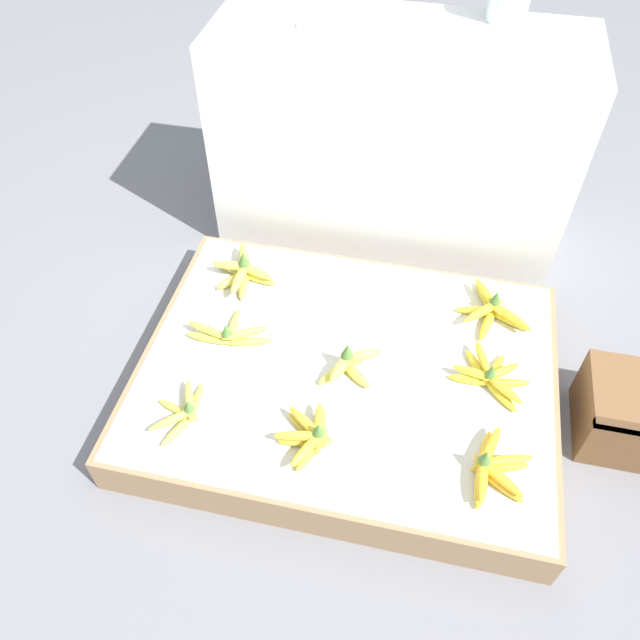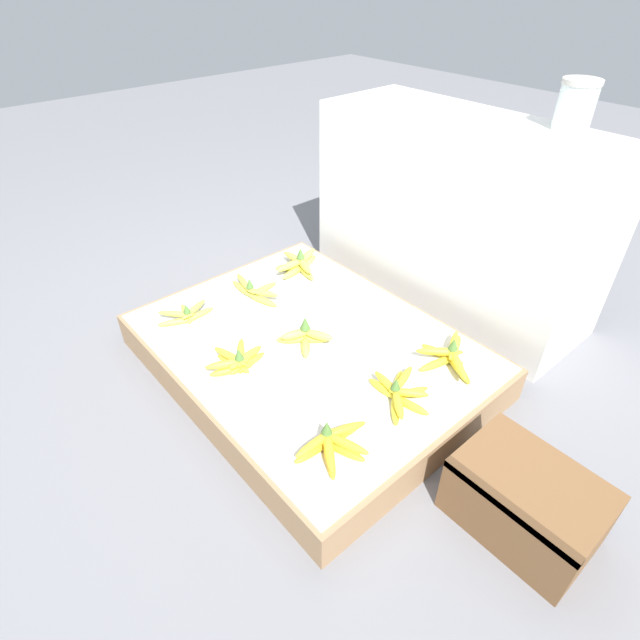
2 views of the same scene
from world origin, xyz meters
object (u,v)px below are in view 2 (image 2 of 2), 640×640
at_px(banana_bunch_middle_midleft, 305,337).
at_px(glass_jar, 576,105).
at_px(banana_bunch_middle_left, 254,290).
at_px(banana_bunch_front_left, 186,314).
at_px(banana_bunch_front_midright, 332,444).
at_px(foam_tray_white, 438,106).
at_px(banana_bunch_middle_midright, 399,392).
at_px(banana_bunch_back_midright, 449,355).
at_px(wooden_crate, 525,501).
at_px(banana_bunch_back_left, 299,264).
at_px(banana_bunch_front_midleft, 237,360).

distance_m(banana_bunch_middle_midleft, glass_jar, 1.24).
bearing_deg(glass_jar, banana_bunch_middle_left, -125.50).
xyz_separation_m(banana_bunch_front_left, glass_jar, (0.71, 1.24, 0.70)).
distance_m(banana_bunch_front_midright, foam_tray_white, 1.42).
bearing_deg(banana_bunch_middle_midright, banana_bunch_back_midright, 91.25).
relative_size(wooden_crate, banana_bunch_middle_midleft, 2.09).
height_order(banana_bunch_front_midright, banana_bunch_back_left, banana_bunch_back_left).
relative_size(banana_bunch_middle_midleft, banana_bunch_back_left, 0.72).
bearing_deg(wooden_crate, banana_bunch_front_midright, -146.13).
bearing_deg(glass_jar, banana_bunch_front_midleft, -105.74).
xyz_separation_m(wooden_crate, banana_bunch_front_midleft, (-0.92, -0.30, 0.06)).
height_order(banana_bunch_middle_left, banana_bunch_middle_midleft, banana_bunch_middle_midleft).
distance_m(banana_bunch_front_left, banana_bunch_middle_left, 0.30).
bearing_deg(banana_bunch_back_left, banana_bunch_front_midleft, -57.41).
height_order(banana_bunch_front_midleft, banana_bunch_back_midright, banana_bunch_back_midright).
xyz_separation_m(banana_bunch_middle_midright, banana_bunch_back_midright, (-0.01, 0.26, 0.00)).
height_order(banana_bunch_middle_left, glass_jar, glass_jar).
height_order(banana_bunch_middle_midright, banana_bunch_back_left, banana_bunch_back_left).
relative_size(banana_bunch_front_left, banana_bunch_middle_left, 0.81).
bearing_deg(banana_bunch_middle_midright, banana_bunch_front_midright, -87.46).
relative_size(banana_bunch_middle_midright, banana_bunch_back_midright, 0.89).
height_order(banana_bunch_middle_midright, glass_jar, glass_jar).
distance_m(banana_bunch_middle_left, foam_tray_white, 1.05).
bearing_deg(wooden_crate, banana_bunch_front_left, -166.67).
xyz_separation_m(banana_bunch_front_midleft, banana_bunch_back_midright, (0.46, 0.57, -0.00)).
height_order(banana_bunch_front_midleft, foam_tray_white, foam_tray_white).
height_order(banana_bunch_middle_left, banana_bunch_back_left, banana_bunch_back_left).
xyz_separation_m(banana_bunch_front_midright, banana_bunch_middle_midright, (-0.01, 0.30, -0.00)).
distance_m(banana_bunch_front_midright, banana_bunch_middle_midleft, 0.48).
bearing_deg(wooden_crate, foam_tray_white, 142.35).
xyz_separation_m(banana_bunch_front_midright, foam_tray_white, (-0.62, 1.12, 0.62)).
relative_size(banana_bunch_front_left, banana_bunch_middle_midright, 0.96).
height_order(wooden_crate, glass_jar, glass_jar).
height_order(banana_bunch_front_midright, glass_jar, glass_jar).
bearing_deg(banana_bunch_front_left, banana_bunch_front_midright, 0.34).
height_order(banana_bunch_front_left, banana_bunch_back_left, banana_bunch_back_left).
bearing_deg(banana_bunch_middle_midleft, wooden_crate, 3.49).
distance_m(banana_bunch_middle_left, banana_bunch_back_midright, 0.83).
relative_size(banana_bunch_front_left, banana_bunch_front_midright, 0.94).
bearing_deg(foam_tray_white, banana_bunch_back_left, -110.70).
relative_size(banana_bunch_back_midright, glass_jar, 1.58).
bearing_deg(banana_bunch_middle_left, glass_jar, 54.50).
distance_m(banana_bunch_front_midright, glass_jar, 1.42).
bearing_deg(glass_jar, banana_bunch_front_midright, -84.14).
relative_size(banana_bunch_middle_left, banana_bunch_back_midright, 1.05).
relative_size(banana_bunch_front_midright, foam_tray_white, 0.92).
distance_m(banana_bunch_front_midright, banana_bunch_back_midright, 0.56).
bearing_deg(banana_bunch_back_midright, banana_bunch_front_midright, -88.06).
bearing_deg(banana_bunch_back_left, glass_jar, 43.71).
bearing_deg(wooden_crate, banana_bunch_middle_midright, 179.95).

